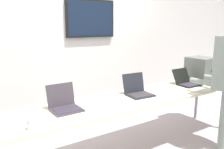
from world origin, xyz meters
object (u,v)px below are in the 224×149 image
Objects in this scene: laptop_station_2 at (138,90)px; equipment_box at (201,69)px; coffee_mug at (32,124)px; laptop_station_3 at (186,81)px; workbench at (120,103)px; laptop_station_1 at (64,104)px.

equipment_box is at bearing 2.89° from laptop_station_2.
coffee_mug is at bearing -172.51° from equipment_box.
laptop_station_2 reaches higher than coffee_mug.
coffee_mug is (-2.35, -0.30, -0.01)m from laptop_station_3.
laptop_station_3 is (0.95, 0.01, -0.01)m from laptop_station_2.
laptop_station_2 is 0.98× the size of laptop_station_3.
laptop_station_2 reaches higher than workbench.
laptop_station_1 reaches higher than coffee_mug.
workbench is 0.32m from laptop_station_2.
workbench is at bearing 12.71° from coffee_mug.
equipment_box is 1.19× the size of laptop_station_3.
laptop_station_2 is at bearing 8.51° from workbench.
laptop_station_1 reaches higher than laptop_station_3.
laptop_station_2 is 0.95m from laptop_station_3.
laptop_station_2 is 1.44m from coffee_mug.
laptop_station_3 is at bearing -171.62° from equipment_box.
coffee_mug is (-2.77, -0.36, -0.14)m from equipment_box.
laptop_station_1 is at bearing 175.92° from workbench.
workbench is 9.40× the size of equipment_box.
laptop_station_2 is at bearing 11.83° from coffee_mug.
laptop_station_2 is (0.30, 0.04, 0.10)m from workbench.
equipment_box is 1.21× the size of laptop_station_2.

